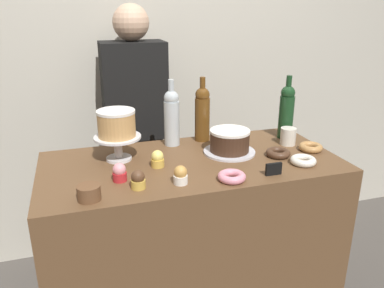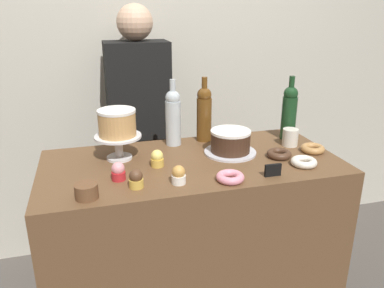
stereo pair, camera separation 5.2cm
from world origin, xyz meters
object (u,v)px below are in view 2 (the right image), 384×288
at_px(chocolate_round_cake, 230,141).
at_px(barista_figure, 140,137).
at_px(price_sign_chalkboard, 273,170).
at_px(coffee_cup_ceramic, 290,137).
at_px(donut_chocolate, 279,154).
at_px(cookie_stack, 87,191).
at_px(cake_stand_pedestal, 119,143).
at_px(wine_bottle_clear, 173,116).
at_px(donut_pink, 230,177).
at_px(wine_bottle_green, 289,112).
at_px(cupcake_strawberry, 118,172).
at_px(cupcake_caramel, 179,175).
at_px(donut_sugar, 304,162).
at_px(white_layer_cake, 117,123).
at_px(cupcake_chocolate, 136,179).
at_px(cupcake_lemon, 157,159).
at_px(donut_maple, 313,149).
at_px(wine_bottle_amber, 204,113).

bearing_deg(chocolate_round_cake, barista_figure, 118.29).
height_order(price_sign_chalkboard, coffee_cup_ceramic, coffee_cup_ceramic).
relative_size(donut_chocolate, cookie_stack, 1.33).
relative_size(cake_stand_pedestal, cookie_stack, 2.47).
xyz_separation_m(wine_bottle_clear, cookie_stack, (-0.43, -0.47, -0.12)).
distance_m(chocolate_round_cake, price_sign_chalkboard, 0.30).
bearing_deg(donut_pink, wine_bottle_green, 40.81).
xyz_separation_m(wine_bottle_green, barista_figure, (-0.70, 0.51, -0.24)).
bearing_deg(cupcake_strawberry, wine_bottle_clear, 48.76).
bearing_deg(cupcake_caramel, donut_sugar, 2.90).
bearing_deg(barista_figure, coffee_cup_ceramic, -42.61).
relative_size(cupcake_caramel, donut_chocolate, 0.66).
bearing_deg(donut_sugar, wine_bottle_clear, 139.73).
bearing_deg(cookie_stack, barista_figure, 70.75).
xyz_separation_m(white_layer_cake, cookie_stack, (-0.15, -0.35, -0.14)).
xyz_separation_m(cupcake_caramel, price_sign_chalkboard, (0.38, -0.04, -0.01)).
distance_m(wine_bottle_green, cupcake_caramel, 0.77).
relative_size(cupcake_chocolate, cupcake_lemon, 1.00).
bearing_deg(wine_bottle_green, donut_maple, -84.29).
xyz_separation_m(cupcake_lemon, donut_chocolate, (0.55, -0.05, -0.02)).
height_order(white_layer_cake, cupcake_caramel, white_layer_cake).
xyz_separation_m(white_layer_cake, barista_figure, (0.17, 0.56, -0.27)).
relative_size(cookie_stack, coffee_cup_ceramic, 0.99).
xyz_separation_m(cupcake_lemon, coffee_cup_ceramic, (0.68, 0.08, 0.01)).
relative_size(donut_pink, barista_figure, 0.07).
bearing_deg(cake_stand_pedestal, coffee_cup_ceramic, -3.24).
height_order(cupcake_chocolate, donut_chocolate, cupcake_chocolate).
distance_m(cake_stand_pedestal, wine_bottle_clear, 0.31).
xyz_separation_m(wine_bottle_green, cupcake_lemon, (-0.72, -0.18, -0.11)).
distance_m(price_sign_chalkboard, barista_figure, 1.01).
bearing_deg(coffee_cup_ceramic, wine_bottle_clear, 162.99).
relative_size(wine_bottle_green, cupcake_strawberry, 4.38).
height_order(cupcake_strawberry, cookie_stack, cupcake_strawberry).
bearing_deg(white_layer_cake, donut_pink, -41.17).
bearing_deg(barista_figure, wine_bottle_green, -35.87).
bearing_deg(chocolate_round_cake, white_layer_cake, 172.37).
bearing_deg(cupcake_strawberry, donut_chocolate, 3.74).
bearing_deg(cupcake_chocolate, wine_bottle_amber, 47.94).
bearing_deg(donut_sugar, donut_pink, -170.44).
relative_size(cupcake_chocolate, cookie_stack, 0.88).
distance_m(wine_bottle_amber, cupcake_strawberry, 0.60).
relative_size(wine_bottle_green, barista_figure, 0.20).
bearing_deg(coffee_cup_ceramic, white_layer_cake, 176.76).
distance_m(chocolate_round_cake, donut_chocolate, 0.23).
distance_m(wine_bottle_clear, cupcake_lemon, 0.30).
height_order(wine_bottle_green, donut_pink, wine_bottle_green).
bearing_deg(white_layer_cake, wine_bottle_green, 3.55).
bearing_deg(white_layer_cake, cupcake_chocolate, -83.49).
height_order(donut_chocolate, cookie_stack, cookie_stack).
height_order(chocolate_round_cake, cupcake_lemon, chocolate_round_cake).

